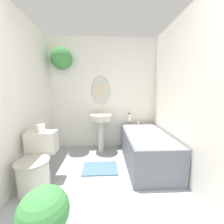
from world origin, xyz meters
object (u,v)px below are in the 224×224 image
at_px(bathtub, 146,147).
at_px(potted_plant, 44,215).
at_px(toilet, 36,165).
at_px(shampoo_bottle, 129,117).
at_px(toilet_paper_roll, 41,128).
at_px(pedestal_sink, 101,123).

distance_m(bathtub, potted_plant, 1.79).
bearing_deg(toilet, bathtub, 19.74).
height_order(toilet, potted_plant, toilet).
height_order(bathtub, shampoo_bottle, shampoo_bottle).
bearing_deg(bathtub, toilet_paper_roll, -166.81).
bearing_deg(toilet_paper_roll, toilet, -90.00).
height_order(pedestal_sink, toilet_paper_roll, pedestal_sink).
distance_m(toilet, potted_plant, 0.83).
bearing_deg(pedestal_sink, toilet_paper_roll, -132.86).
distance_m(potted_plant, toilet_paper_roll, 1.11).
xyz_separation_m(bathtub, toilet_paper_roll, (-1.63, -0.38, 0.49)).
xyz_separation_m(toilet, shampoo_bottle, (1.44, 1.22, 0.38)).
bearing_deg(pedestal_sink, bathtub, -31.29).
relative_size(toilet, toilet_paper_roll, 6.59).
bearing_deg(toilet, pedestal_sink, 53.00).
height_order(pedestal_sink, bathtub, pedestal_sink).
bearing_deg(toilet_paper_roll, shampoo_bottle, 35.26).
distance_m(pedestal_sink, shampoo_bottle, 0.64).
bearing_deg(pedestal_sink, toilet, -127.00).
height_order(shampoo_bottle, potted_plant, shampoo_bottle).
height_order(toilet, pedestal_sink, pedestal_sink).
bearing_deg(potted_plant, pedestal_sink, 77.30).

